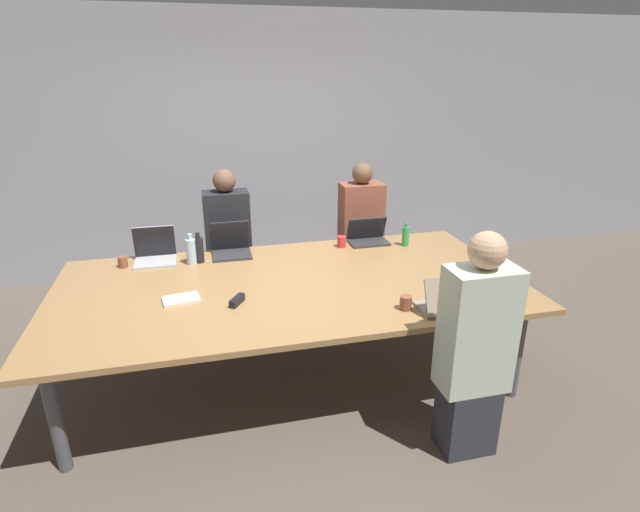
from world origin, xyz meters
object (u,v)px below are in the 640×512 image
object	(u,v)px
person_near_right	(475,351)
cup_near_right	(406,303)
laptop_far_midleft	(231,245)
person_far_midleft	(229,249)
person_far_right	(361,237)
laptop_far_right	(368,235)
cup_far_right	(342,242)
stapler	(237,301)
cup_far_midleft	(199,252)
laptop_near_right	(449,301)
laptop_far_left	(155,251)
bottle_far_midleft	(199,249)
bottle_far_left	(191,251)
bottle_far_right	(406,236)
cup_far_left	(123,262)

from	to	relation	value
person_near_right	cup_near_right	world-z (taller)	person_near_right
cup_near_right	laptop_far_midleft	size ratio (longest dim) A/B	0.29
person_far_midleft	person_far_right	xyz separation A→B (m)	(1.26, 0.02, -0.00)
laptop_far_midleft	laptop_far_right	bearing A→B (deg)	0.22
cup_far_right	laptop_far_right	bearing A→B (deg)	13.60
cup_near_right	stapler	bearing A→B (deg)	162.05
cup_far_midleft	laptop_far_right	world-z (taller)	laptop_far_right
person_far_right	cup_far_right	xyz separation A→B (m)	(-0.32, -0.42, 0.13)
person_far_midleft	cup_near_right	bearing A→B (deg)	-58.39
laptop_far_right	laptop_near_right	bearing A→B (deg)	-87.23
laptop_far_left	person_far_right	size ratio (longest dim) A/B	0.23
cup_near_right	person_far_midleft	distance (m)	1.94
laptop_far_midleft	bottle_far_midleft	bearing A→B (deg)	-154.16
cup_far_midleft	bottle_far_midleft	bearing A→B (deg)	-90.90
laptop_near_right	stapler	size ratio (longest dim) A/B	2.43
laptop_far_left	laptop_far_midleft	distance (m)	0.60
person_near_right	laptop_far_right	xyz separation A→B (m)	(-0.05, 1.77, 0.13)
laptop_near_right	bottle_far_midleft	distance (m)	1.98
laptop_far_left	bottle_far_left	world-z (taller)	laptop_far_left
bottle_far_right	stapler	size ratio (longest dim) A/B	1.37
bottle_far_left	cup_far_right	world-z (taller)	bottle_far_left
person_far_midleft	bottle_far_right	size ratio (longest dim) A/B	6.79
cup_far_left	laptop_far_right	bearing A→B (deg)	2.68
laptop_far_left	laptop_far_midleft	bearing A→B (deg)	0.83
laptop_near_right	laptop_far_right	world-z (taller)	laptop_near_right
cup_far_left	laptop_far_midleft	distance (m)	0.85
cup_near_right	laptop_far_midleft	world-z (taller)	laptop_far_midleft
person_far_right	cup_near_right	bearing A→B (deg)	-98.43
laptop_far_midleft	laptop_far_left	bearing A→B (deg)	-179.17
laptop_far_midleft	cup_far_midleft	world-z (taller)	laptop_far_midleft
cup_far_midleft	person_far_right	world-z (taller)	person_far_right
laptop_far_right	cup_far_right	size ratio (longest dim) A/B	3.60
cup_near_right	cup_far_midleft	xyz separation A→B (m)	(-1.27, 1.28, 0.00)
bottle_far_right	person_far_right	bearing A→B (deg)	114.24
bottle_far_left	laptop_far_left	bearing A→B (deg)	154.14
person_far_midleft	stapler	xyz separation A→B (m)	(-0.04, -1.31, 0.10)
bottle_far_left	person_far_right	xyz separation A→B (m)	(1.58, 0.51, -0.19)
laptop_near_right	person_far_right	xyz separation A→B (m)	(-0.01, 1.75, -0.15)
bottle_far_midleft	stapler	bearing A→B (deg)	-74.91
person_far_right	bottle_far_midleft	bearing A→B (deg)	-162.07
person_far_midleft	laptop_far_right	xyz separation A→B (m)	(1.21, -0.35, 0.14)
laptop_far_left	laptop_near_right	xyz separation A→B (m)	(1.88, -1.38, -0.01)
cup_near_right	cup_far_left	bearing A→B (deg)	146.99
bottle_far_left	laptop_far_right	bearing A→B (deg)	5.64
person_far_right	stapler	world-z (taller)	person_far_right
bottle_far_left	stapler	distance (m)	0.87
cup_far_midleft	bottle_far_midleft	distance (m)	0.12
cup_far_midleft	cup_far_right	xyz separation A→B (m)	(1.20, -0.04, 0.00)
bottle_far_left	person_near_right	xyz separation A→B (m)	(1.57, -1.62, -0.18)
bottle_far_midleft	person_far_right	distance (m)	1.61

